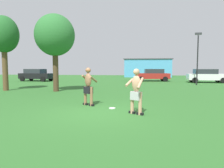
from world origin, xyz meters
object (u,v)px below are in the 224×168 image
Objects in this scene: player_in_gray at (136,90)px; tree_left_field at (55,36)px; car_black_near_post at (36,75)px; lamp_post at (198,53)px; frisbee at (112,108)px; player_with_cap at (88,85)px; car_white_mid_lot at (206,76)px; tree_right_field at (4,36)px; car_red_far_end at (153,75)px.

tree_left_field reaches higher than player_in_gray.
car_black_near_post is 0.86× the size of lamp_post.
player_with_cap is at bearing 155.71° from frisbee.
lamp_post is (19.11, -3.50, 2.40)m from car_black_near_post.
car_white_mid_lot is 21.06m from tree_right_field.
car_red_far_end is at bearing 162.84° from car_white_mid_lot.
tree_left_field is 1.00× the size of tree_right_field.
lamp_post is at bearing -53.87° from car_red_far_end.
tree_right_field is at bearing 148.14° from frisbee.
lamp_post is at bearing 56.91° from player_with_cap.
frisbee is at bearing -31.86° from tree_right_field.
player_with_cap is at bearing -123.09° from lamp_post.
tree_left_field is 3.98m from tree_right_field.
tree_left_field is (-13.77, -10.77, 3.20)m from car_white_mid_lot.
player_in_gray is 9.40m from tree_left_field.
lamp_post is at bearing 24.56° from tree_right_field.
tree_right_field reaches higher than tree_left_field.
tree_left_field is (-11.75, -7.13, 0.80)m from lamp_post.
tree_right_field is at bearing 146.94° from player_in_gray.
player_with_cap is 14.76m from lamp_post.
lamp_post reaches higher than car_white_mid_lot.
tree_right_field is (-8.94, 5.56, 4.11)m from frisbee.
car_black_near_post is at bearing 124.69° from tree_left_field.
tree_left_field reaches higher than car_white_mid_lot.
car_white_mid_lot is 0.84× the size of lamp_post.
car_white_mid_lot is 0.98× the size of car_red_far_end.
tree_right_field is at bearing -179.07° from tree_left_field.
player_in_gray is 0.33× the size of lamp_post.
tree_right_field is (-3.98, -0.06, 0.10)m from tree_left_field.
tree_right_field reaches higher than player_in_gray.
car_red_far_end is (2.77, 18.26, 0.81)m from frisbee.
lamp_post is (-2.02, -3.65, 2.40)m from car_white_mid_lot.
frisbee is 20.40m from car_black_near_post.
car_red_far_end is (15.08, 2.01, 0.00)m from car_black_near_post.
player_with_cap is 6.16× the size of frisbee.
player_in_gray is at bearing -42.29° from frisbee.
player_with_cap is at bearing -32.90° from tree_right_field.
tree_right_field reaches higher than car_red_far_end.
player_in_gray is at bearing -47.60° from tree_left_field.
car_black_near_post is (-13.33, 17.17, -0.07)m from player_in_gray.
frisbee is 0.05× the size of lamp_post.
car_white_mid_lot is at bearing 65.78° from player_in_gray.
tree_left_field is (-4.96, 5.62, 4.01)m from frisbee.
player_in_gray is at bearing -114.22° from car_white_mid_lot.
car_black_near_post is 19.57m from lamp_post.
player_with_cap reaches higher than frisbee.
tree_left_field is (7.36, -10.63, 3.20)m from car_black_near_post.
frisbee is 0.05× the size of tree_left_field.
player_in_gray is at bearing -112.89° from lamp_post.
player_with_cap is 7.05m from tree_left_field.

